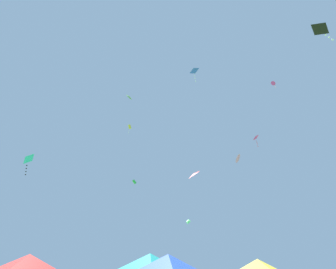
# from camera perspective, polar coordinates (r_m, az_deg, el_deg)

# --- Properties ---
(canopy_tent_blue) EXTENTS (3.03, 3.03, 3.24)m
(canopy_tent_blue) POSITION_cam_1_polar(r_m,az_deg,el_deg) (15.42, 0.06, -29.05)
(canopy_tent_blue) COLOR #9E9EA3
(canopy_tent_blue) RESTS_ON ground
(canopy_tent_red) EXTENTS (3.24, 3.24, 3.47)m
(canopy_tent_red) POSITION_cam_1_polar(r_m,az_deg,el_deg) (19.98, -31.19, -25.29)
(canopy_tent_red) COLOR #9E9EA3
(canopy_tent_red) RESTS_ON ground
(canopy_tent_teal) EXTENTS (3.45, 3.45, 3.70)m
(canopy_tent_teal) POSITION_cam_1_polar(r_m,az_deg,el_deg) (19.51, -4.44, -28.65)
(canopy_tent_teal) COLOR #9E9EA3
(canopy_tent_teal) RESTS_ON ground
(canopy_tent_yellow) EXTENTS (2.77, 2.77, 2.97)m
(canopy_tent_yellow) POSITION_cam_1_polar(r_m,az_deg,el_deg) (16.05, 21.37, -28.14)
(canopy_tent_yellow) COLOR #9E9EA3
(canopy_tent_yellow) RESTS_ON ground
(kite_black_diamond) EXTENTS (1.56, 1.22, 2.88)m
(kite_black_diamond) POSITION_cam_1_polar(r_m,az_deg,el_deg) (30.60, 33.34, 20.74)
(kite_black_diamond) COLOR black
(kite_green_diamond) EXTENTS (0.70, 0.70, 0.66)m
(kite_green_diamond) POSITION_cam_1_polar(r_m,az_deg,el_deg) (37.74, 4.96, -20.45)
(kite_green_diamond) COLOR green
(kite_lime_delta) EXTENTS (1.43, 1.45, 1.14)m
(kite_lime_delta) POSITION_cam_1_polar(r_m,az_deg,el_deg) (39.28, -9.43, 9.06)
(kite_lime_delta) COLOR #75D138
(kite_green_box) EXTENTS (0.69, 0.51, 0.63)m
(kite_green_box) POSITION_cam_1_polar(r_m,az_deg,el_deg) (35.43, -8.25, -11.40)
(kite_green_box) COLOR green
(kite_red_diamond) EXTENTS (1.25, 1.17, 0.83)m
(kite_red_diamond) POSITION_cam_1_polar(r_m,az_deg,el_deg) (20.19, 6.22, -9.66)
(kite_red_diamond) COLOR red
(kite_magenta_delta) EXTENTS (0.58, 0.69, 1.34)m
(kite_magenta_delta) POSITION_cam_1_polar(r_m,az_deg,el_deg) (36.01, 24.42, 11.36)
(kite_magenta_delta) COLOR #D6389E
(kite_blue_diamond) EXTENTS (0.94, 0.83, 1.56)m
(kite_blue_diamond) POSITION_cam_1_polar(r_m,az_deg,el_deg) (25.20, 6.42, 15.19)
(kite_blue_diamond) COLOR blue
(kite_magenta_diamond) EXTENTS (0.82, 0.78, 1.48)m
(kite_magenta_diamond) POSITION_cam_1_polar(r_m,az_deg,el_deg) (31.36, 20.69, -0.84)
(kite_magenta_diamond) COLOR #D6389E
(kite_cyan_diamond) EXTENTS (1.08, 1.05, 2.44)m
(kite_cyan_diamond) POSITION_cam_1_polar(r_m,az_deg,el_deg) (32.51, -31.08, -5.31)
(kite_cyan_diamond) COLOR #2DB7CC
(kite_yellow_box) EXTENTS (0.62, 0.60, 1.71)m
(kite_yellow_box) POSITION_cam_1_polar(r_m,az_deg,el_deg) (41.63, -9.38, 1.81)
(kite_yellow_box) COLOR yellow
(kite_pink_delta) EXTENTS (1.67, 1.86, 1.39)m
(kite_pink_delta) POSITION_cam_1_polar(r_m,az_deg,el_deg) (40.30, 16.65, -5.60)
(kite_pink_delta) COLOR pink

